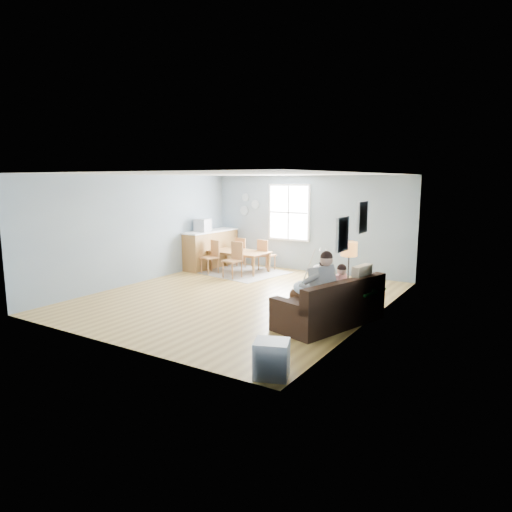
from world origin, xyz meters
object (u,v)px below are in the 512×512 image
Objects in this scene: baby_swing at (320,268)px; chair_sw at (212,255)px; storage_cube at (271,359)px; monitor at (202,225)px; chair_se at (234,257)px; chair_ne at (265,253)px; father at (315,286)px; floor_lamp at (349,256)px; dining_table at (239,262)px; chair_nw at (243,250)px; counter at (211,249)px; toddler at (336,283)px; sofa at (332,308)px.

chair_sw is at bearing -170.50° from baby_swing.
monitor is (-5.39, 5.33, 1.04)m from storage_cube.
chair_se is 1.05× the size of chair_ne.
storage_cube is (0.40, -2.23, -0.49)m from father.
chair_ne is (-3.68, 3.15, -0.70)m from floor_lamp.
dining_table is 1.91× the size of chair_nw.
counter is at bearing 149.84° from chair_se.
counter reaches higher than chair_se.
toddler is at bearing -38.69° from chair_nw.
chair_nw is (0.22, 1.21, -0.03)m from chair_sw.
toddler reaches higher than baby_swing.
floor_lamp is 5.06m from dining_table.
monitor reaches higher than chair_se.
chair_se is at bearing -61.66° from dining_table.
chair_se is at bearing -10.12° from chair_sw.
chair_sw reaches higher than chair_nw.
chair_nw reaches higher than baby_swing.
chair_ne is 2.02m from baby_swing.
chair_sw reaches higher than chair_ne.
toddler reaches higher than storage_cube.
chair_sw reaches higher than baby_swing.
counter is at bearing 174.88° from dining_table.
toddler is 5.84m from monitor.
monitor reaches higher than toddler.
monitor is (-0.00, -0.38, 0.73)m from counter.
counter reaches higher than baby_swing.
toddler is at bearing -43.59° from chair_ne.
dining_table is 0.79m from chair_ne.
chair_sw is at bearing -136.14° from chair_ne.
chair_ne is (-3.74, 6.08, 0.26)m from storage_cube.
father is at bearing -32.27° from chair_sw.
sofa is 3.45m from baby_swing.
storage_cube is at bearing -49.65° from dining_table.
father is 0.91m from floor_lamp.
chair_nw reaches higher than sofa.
monitor is at bearing -130.47° from chair_nw.
father is 5.10m from chair_ne.
toddler is 2.20× the size of monitor.
sofa is at bearing -104.86° from floor_lamp.
floor_lamp is 4.89m from chair_ne.
chair_se is (-3.57, 2.64, -0.20)m from father.
chair_sw is at bearing -100.17° from chair_nw.
storage_cube is at bearing -79.88° from father.
father is 0.95× the size of floor_lamp.
monitor is at bearing 151.38° from sofa.
floor_lamp reaches higher than dining_table.
toddler is 0.92× the size of chair_se.
counter is (-5.39, 5.70, 0.31)m from storage_cube.
chair_nw is at bearing 136.43° from father.
storage_cube is 0.59× the size of chair_se.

